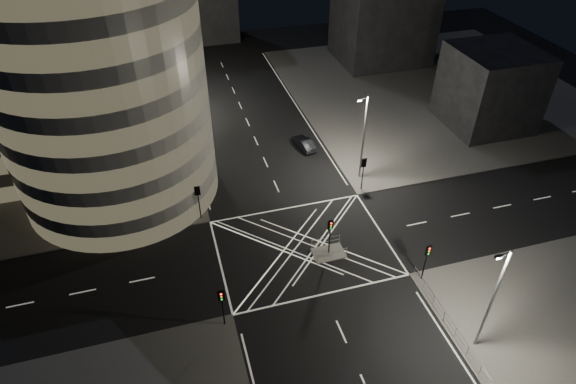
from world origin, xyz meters
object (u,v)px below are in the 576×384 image
object	(u,v)px
traffic_signal_fl	(198,196)
central_island	(329,253)
street_lamp_right_far	(363,136)
sedan	(304,143)
street_lamp_left_near	(182,148)
traffic_signal_fr	(363,168)
street_lamp_right_near	(492,298)
traffic_signal_nl	(222,301)
traffic_signal_nr	(427,256)
traffic_signal_island	(330,231)
street_lamp_left_far	(167,77)

from	to	relation	value
traffic_signal_fl	central_island	bearing A→B (deg)	-37.54
street_lamp_right_far	sedan	bearing A→B (deg)	117.96
street_lamp_left_near	sedan	bearing A→B (deg)	17.63
traffic_signal_fr	street_lamp_right_near	size ratio (longest dim) A/B	0.40
sedan	street_lamp_right_near	bearing A→B (deg)	86.43
traffic_signal_nl	traffic_signal_nr	bearing A→B (deg)	0.00
traffic_signal_nl	traffic_signal_island	xyz separation A→B (m)	(10.80, 5.30, 0.00)
traffic_signal_fl	street_lamp_left_far	xyz separation A→B (m)	(-0.64, 23.20, 2.63)
traffic_signal_nl	sedan	xyz separation A→B (m)	(14.15, 23.50, -2.24)
street_lamp_left_near	traffic_signal_fl	bearing A→B (deg)	-83.03
traffic_signal_fr	street_lamp_right_far	bearing A→B (deg)	73.89
traffic_signal_fl	street_lamp_left_far	distance (m)	23.36
traffic_signal_nr	street_lamp_left_near	distance (m)	26.32
street_lamp_left_far	traffic_signal_fr	bearing A→B (deg)	-51.83
traffic_signal_nr	street_lamp_right_far	bearing A→B (deg)	87.70
street_lamp_left_far	sedan	size ratio (longest dim) A/B	2.44
traffic_signal_nr	street_lamp_left_far	distance (m)	41.15
sedan	traffic_signal_fr	bearing A→B (deg)	98.07
traffic_signal_fl	street_lamp_left_near	bearing A→B (deg)	96.97
traffic_signal_nl	traffic_signal_fr	size ratio (longest dim) A/B	1.00
street_lamp_right_far	traffic_signal_fl	bearing A→B (deg)	-173.12
traffic_signal_island	sedan	world-z (taller)	traffic_signal_island
street_lamp_left_far	street_lamp_right_far	bearing A→B (deg)	-48.06
traffic_signal_nl	sedan	distance (m)	27.52
traffic_signal_island	street_lamp_right_near	size ratio (longest dim) A/B	0.40
traffic_signal_fl	street_lamp_left_far	world-z (taller)	street_lamp_left_far
traffic_signal_fl	sedan	world-z (taller)	traffic_signal_fl
central_island	traffic_signal_fr	xyz separation A→B (m)	(6.80, 8.30, 2.84)
street_lamp_right_far	traffic_signal_nr	bearing A→B (deg)	-92.30
traffic_signal_fr	street_lamp_left_near	world-z (taller)	street_lamp_left_near
traffic_signal_island	sedan	xyz separation A→B (m)	(3.35, 18.20, -2.24)
traffic_signal_fl	traffic_signal_island	xyz separation A→B (m)	(10.80, -8.30, 0.00)
traffic_signal_nr	street_lamp_left_far	xyz separation A→B (m)	(-18.24, 36.80, 2.63)
street_lamp_left_near	traffic_signal_nr	bearing A→B (deg)	-45.87
traffic_signal_fr	sedan	bearing A→B (deg)	109.22
sedan	street_lamp_left_near	bearing A→B (deg)	6.48
traffic_signal_fl	traffic_signal_nr	size ratio (longest dim) A/B	1.00
traffic_signal_fl	street_lamp_right_far	size ratio (longest dim) A/B	0.40
street_lamp_right_far	street_lamp_right_near	bearing A→B (deg)	-90.00
central_island	street_lamp_right_near	size ratio (longest dim) A/B	0.30
street_lamp_left_near	street_lamp_right_far	xyz separation A→B (m)	(18.87, -3.00, 0.00)
street_lamp_left_near	traffic_signal_fr	bearing A→B (deg)	-15.92
central_island	street_lamp_right_far	size ratio (longest dim) A/B	0.30
street_lamp_right_far	street_lamp_left_far	bearing A→B (deg)	131.94
traffic_signal_fl	traffic_signal_fr	bearing A→B (deg)	0.00
traffic_signal_fl	traffic_signal_fr	world-z (taller)	same
traffic_signal_island	street_lamp_left_far	xyz separation A→B (m)	(-11.44, 31.50, 2.63)
traffic_signal_fl	sedan	distance (m)	17.41
traffic_signal_nl	street_lamp_left_near	xyz separation A→B (m)	(-0.64, 18.80, 2.63)
traffic_signal_nr	traffic_signal_nl	bearing A→B (deg)	180.00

